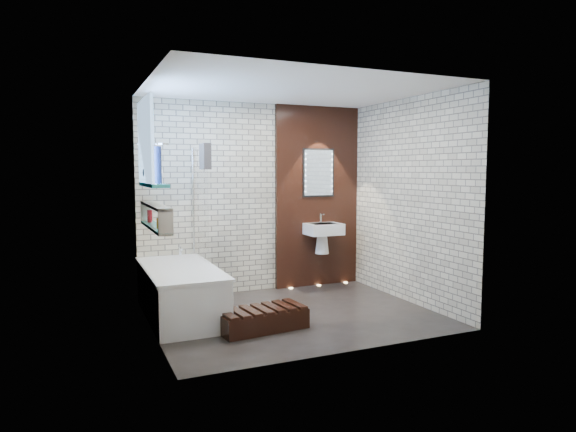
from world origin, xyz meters
name	(u,v)px	position (x,y,z in m)	size (l,w,h in m)	color
ground	(293,315)	(0.00, 0.00, 0.00)	(3.20, 3.20, 0.00)	black
room_shell	(293,204)	(0.00, 0.00, 1.30)	(3.24, 3.20, 2.60)	#A19880
walnut_panel	(317,197)	(0.95, 1.27, 1.30)	(1.30, 0.06, 2.60)	black
clerestory_window	(147,150)	(-1.57, 0.35, 1.90)	(0.18, 1.00, 0.94)	#7FADE0
display_niche	(155,217)	(-1.53, 0.15, 1.20)	(0.14, 1.30, 0.26)	teal
bathtub	(180,292)	(-1.22, 0.45, 0.29)	(0.79, 1.74, 0.70)	white
bath_screen	(200,203)	(-0.87, 0.89, 1.28)	(0.01, 0.78, 1.40)	white
towel	(205,156)	(-0.87, 0.60, 1.85)	(0.09, 0.23, 0.31)	black
shower_head	(163,144)	(-1.30, 0.95, 2.00)	(0.18, 0.18, 0.02)	silver
washbasin	(323,233)	(0.95, 1.07, 0.79)	(0.50, 0.36, 0.58)	white
led_mirror	(319,173)	(0.95, 1.23, 1.65)	(0.50, 0.02, 0.70)	black
walnut_step	(262,320)	(-0.52, -0.37, 0.10)	(0.93, 0.42, 0.21)	black
niche_bottles	(153,219)	(-1.53, 0.30, 1.16)	(0.06, 0.71, 0.14)	#9C5D18
sill_vases	(154,172)	(-1.50, 0.38, 1.67)	(0.22, 0.47, 0.39)	white
floor_uplights	(319,285)	(0.95, 1.20, 0.01)	(0.96, 0.06, 0.01)	#FFD899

